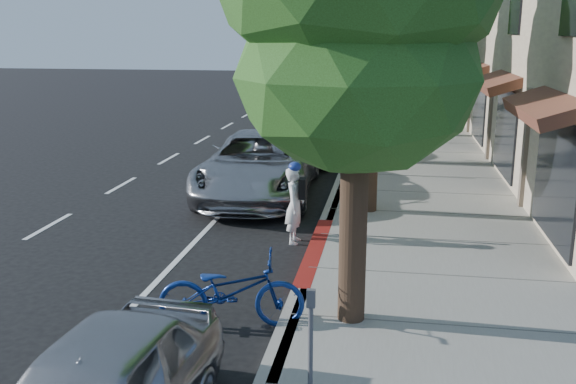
% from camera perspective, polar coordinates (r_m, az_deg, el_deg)
% --- Properties ---
extents(ground, '(120.00, 120.00, 0.00)m').
position_cam_1_polar(ground, '(11.72, 1.83, -7.37)').
color(ground, black).
rests_on(ground, ground).
extents(sidewalk, '(4.60, 56.00, 0.15)m').
position_cam_1_polar(sidewalk, '(19.31, 11.77, 1.21)').
color(sidewalk, gray).
rests_on(sidewalk, ground).
extents(curb, '(0.30, 56.00, 0.15)m').
position_cam_1_polar(curb, '(19.34, 4.95, 1.47)').
color(curb, '#9E998E').
rests_on(curb, ground).
extents(curb_red_segment, '(0.32, 4.00, 0.15)m').
position_cam_1_polar(curb_red_segment, '(12.63, 2.43, -5.41)').
color(curb_red_segment, maroon).
rests_on(curb_red_segment, ground).
extents(street_tree_1, '(4.25, 4.25, 7.81)m').
position_cam_1_polar(street_tree_1, '(14.84, 7.70, 16.48)').
color(street_tree_1, black).
rests_on(street_tree_1, ground).
extents(street_tree_2, '(3.82, 3.82, 7.06)m').
position_cam_1_polar(street_tree_2, '(20.83, 8.21, 14.47)').
color(street_tree_2, black).
rests_on(street_tree_2, ground).
extents(street_tree_3, '(4.70, 4.70, 7.96)m').
position_cam_1_polar(street_tree_3, '(26.83, 8.56, 15.39)').
color(street_tree_3, black).
rests_on(street_tree_3, ground).
extents(street_tree_4, '(5.16, 5.16, 7.49)m').
position_cam_1_polar(street_tree_4, '(32.82, 8.72, 14.32)').
color(street_tree_4, black).
rests_on(street_tree_4, ground).
extents(street_tree_5, '(4.37, 4.37, 6.83)m').
position_cam_1_polar(street_tree_5, '(38.82, 8.84, 13.79)').
color(street_tree_5, black).
rests_on(street_tree_5, ground).
extents(cyclist, '(0.40, 0.59, 1.60)m').
position_cam_1_polar(cyclist, '(13.22, 0.60, -1.20)').
color(cyclist, white).
rests_on(cyclist, ground).
extents(bicycle, '(2.26, 1.09, 1.14)m').
position_cam_1_polar(bicycle, '(9.61, -5.06, -8.75)').
color(bicycle, navy).
rests_on(bicycle, ground).
extents(silver_suv, '(3.04, 6.19, 1.69)m').
position_cam_1_polar(silver_suv, '(17.03, -2.54, 2.43)').
color(silver_suv, '#9E9EA2').
rests_on(silver_suv, ground).
extents(dark_sedan, '(2.33, 5.00, 1.59)m').
position_cam_1_polar(dark_sedan, '(22.11, 1.70, 5.01)').
color(dark_sedan, black).
rests_on(dark_sedan, ground).
extents(white_pickup, '(2.60, 5.63, 1.59)m').
position_cam_1_polar(white_pickup, '(28.43, 2.89, 7.05)').
color(white_pickup, white).
rests_on(white_pickup, ground).
extents(dark_suv_far, '(2.15, 4.74, 1.58)m').
position_cam_1_polar(dark_suv_far, '(36.60, 5.67, 8.57)').
color(dark_suv_far, black).
rests_on(dark_suv_far, ground).
extents(pedestrian, '(0.97, 0.82, 1.77)m').
position_cam_1_polar(pedestrian, '(21.44, 10.23, 5.16)').
color(pedestrian, black).
rests_on(pedestrian, sidewalk).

